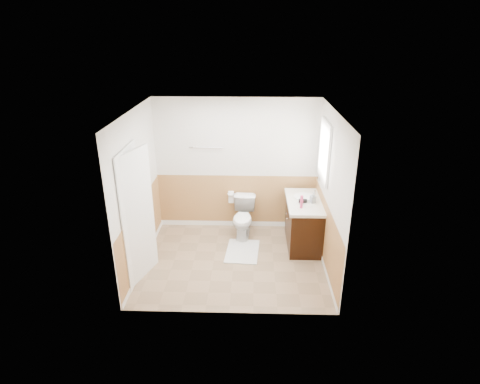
{
  "coord_description": "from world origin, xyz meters",
  "views": [
    {
      "loc": [
        0.28,
        -5.66,
        3.63
      ],
      "look_at": [
        0.1,
        0.25,
        1.15
      ],
      "focal_mm": 29.65,
      "sensor_mm": 36.0,
      "label": 1
    }
  ],
  "objects_px": {
    "toilet": "(243,218)",
    "vanity_cabinet": "(303,224)",
    "lotion_bottle": "(302,202)",
    "soap_dispenser": "(313,198)",
    "bath_mat": "(242,251)"
  },
  "relations": [
    {
      "from": "toilet",
      "to": "soap_dispenser",
      "type": "bearing_deg",
      "value": -12.26
    },
    {
      "from": "bath_mat",
      "to": "soap_dispenser",
      "type": "distance_m",
      "value": 1.53
    },
    {
      "from": "toilet",
      "to": "vanity_cabinet",
      "type": "relative_size",
      "value": 0.66
    },
    {
      "from": "lotion_bottle",
      "to": "soap_dispenser",
      "type": "bearing_deg",
      "value": 45.07
    },
    {
      "from": "vanity_cabinet",
      "to": "toilet",
      "type": "bearing_deg",
      "value": 165.48
    },
    {
      "from": "toilet",
      "to": "lotion_bottle",
      "type": "xyz_separation_m",
      "value": [
        0.97,
        -0.57,
        0.6
      ]
    },
    {
      "from": "toilet",
      "to": "lotion_bottle",
      "type": "distance_m",
      "value": 1.28
    },
    {
      "from": "toilet",
      "to": "vanity_cabinet",
      "type": "height_order",
      "value": "vanity_cabinet"
    },
    {
      "from": "bath_mat",
      "to": "soap_dispenser",
      "type": "height_order",
      "value": "soap_dispenser"
    },
    {
      "from": "soap_dispenser",
      "to": "bath_mat",
      "type": "bearing_deg",
      "value": -168.72
    },
    {
      "from": "toilet",
      "to": "vanity_cabinet",
      "type": "bearing_deg",
      "value": -10.31
    },
    {
      "from": "soap_dispenser",
      "to": "lotion_bottle",
      "type": "bearing_deg",
      "value": -134.93
    },
    {
      "from": "vanity_cabinet",
      "to": "lotion_bottle",
      "type": "relative_size",
      "value": 5.0
    },
    {
      "from": "toilet",
      "to": "lotion_bottle",
      "type": "height_order",
      "value": "lotion_bottle"
    },
    {
      "from": "toilet",
      "to": "soap_dispenser",
      "type": "relative_size",
      "value": 3.92
    }
  ]
}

